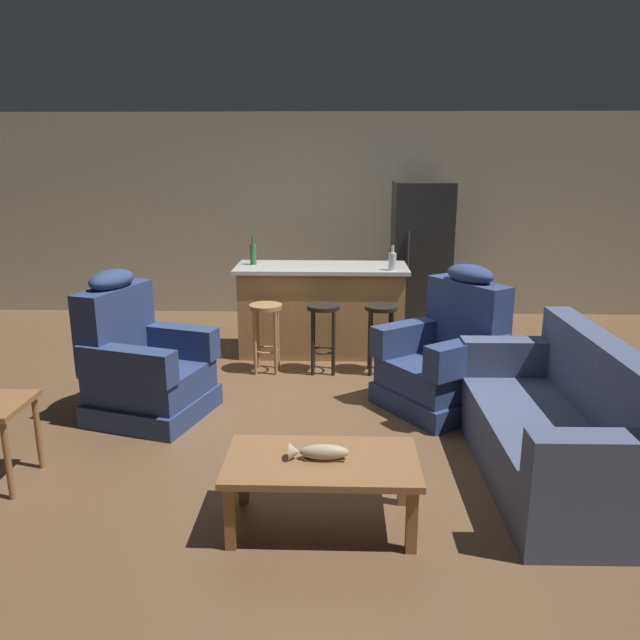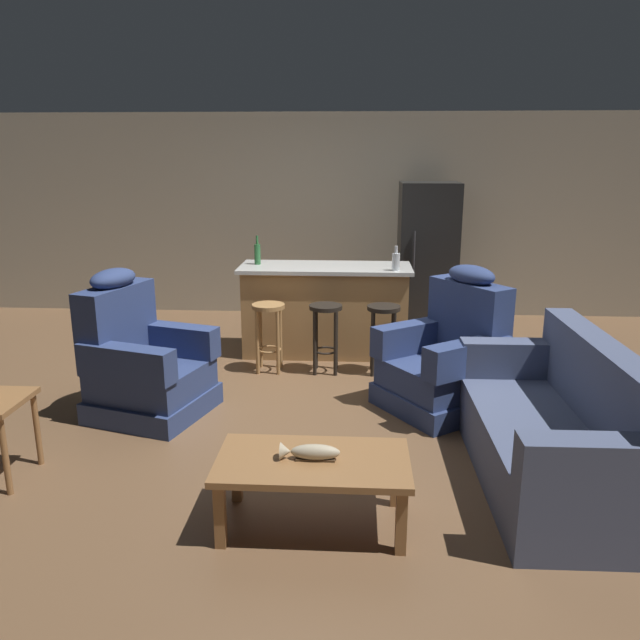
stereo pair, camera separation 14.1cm
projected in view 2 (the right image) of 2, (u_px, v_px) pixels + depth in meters
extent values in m
plane|color=brown|center=(317.00, 399.00, 5.48)|extent=(12.00, 12.00, 0.00)
cube|color=#A89E89|center=(332.00, 216.00, 8.16)|extent=(12.00, 0.05, 2.60)
cube|color=olive|center=(313.00, 462.00, 3.54)|extent=(1.10, 0.60, 0.04)
cube|color=olive|center=(220.00, 516.00, 3.39)|extent=(0.06, 0.06, 0.38)
cube|color=olive|center=(401.00, 522.00, 3.33)|extent=(0.06, 0.06, 0.38)
cube|color=olive|center=(237.00, 472.00, 3.85)|extent=(0.06, 0.06, 0.38)
cube|color=olive|center=(396.00, 477.00, 3.79)|extent=(0.06, 0.06, 0.38)
cube|color=#4C3823|center=(315.00, 458.00, 3.52)|extent=(0.22, 0.07, 0.01)
ellipsoid|color=tan|center=(315.00, 452.00, 3.51)|extent=(0.28, 0.09, 0.09)
cone|color=tan|center=(285.00, 451.00, 3.52)|extent=(0.06, 0.10, 0.10)
cube|color=#4C5675|center=(543.00, 465.00, 4.12)|extent=(0.86, 1.91, 0.20)
cube|color=#4C5675|center=(546.00, 436.00, 4.06)|extent=(0.86, 1.91, 0.22)
cube|color=#4C5675|center=(602.00, 384.00, 3.95)|extent=(0.22, 1.90, 0.52)
cube|color=#4C5675|center=(601.00, 464.00, 3.18)|extent=(0.84, 0.21, 0.28)
cube|color=#4C5675|center=(516.00, 358.00, 4.82)|extent=(0.84, 0.21, 0.28)
cube|color=navy|center=(154.00, 403.00, 5.17)|extent=(1.05, 1.05, 0.18)
cube|color=navy|center=(152.00, 379.00, 5.12)|extent=(0.98, 0.96, 0.24)
cube|color=navy|center=(117.00, 324.00, 5.10)|extent=(0.45, 0.79, 0.64)
ellipsoid|color=navy|center=(113.00, 279.00, 5.00)|extent=(0.39, 0.52, 0.16)
cube|color=navy|center=(175.00, 339.00, 5.34)|extent=(0.82, 0.40, 0.26)
cube|color=navy|center=(126.00, 363.00, 4.75)|extent=(0.82, 0.40, 0.26)
cube|color=navy|center=(438.00, 398.00, 5.27)|extent=(1.17, 1.17, 0.18)
cube|color=navy|center=(439.00, 375.00, 5.22)|extent=(1.09, 1.08, 0.24)
cube|color=navy|center=(469.00, 319.00, 5.26)|extent=(0.63, 0.76, 0.64)
ellipsoid|color=navy|center=(471.00, 275.00, 5.16)|extent=(0.48, 0.53, 0.16)
cube|color=navy|center=(468.00, 357.00, 4.87)|extent=(0.76, 0.61, 0.26)
cube|color=navy|center=(413.00, 337.00, 5.41)|extent=(0.76, 0.61, 0.26)
cylinder|color=olive|center=(5.00, 456.00, 3.89)|extent=(0.04, 0.04, 0.52)
cylinder|color=olive|center=(37.00, 429.00, 4.28)|extent=(0.04, 0.04, 0.52)
cube|color=#AD7F4C|center=(325.00, 312.00, 6.67)|extent=(1.71, 0.63, 0.91)
cube|color=silver|center=(325.00, 268.00, 6.54)|extent=(1.80, 0.70, 0.04)
cylinder|color=#A87A47|center=(268.00, 306.00, 6.04)|extent=(0.32, 0.32, 0.04)
torus|color=#A87A47|center=(269.00, 349.00, 6.15)|extent=(0.23, 0.23, 0.02)
cylinder|color=#A87A47|center=(257.00, 343.00, 6.03)|extent=(0.04, 0.04, 0.64)
cylinder|color=#A87A47|center=(278.00, 343.00, 6.02)|extent=(0.04, 0.04, 0.64)
cylinder|color=#A87A47|center=(260.00, 337.00, 6.23)|extent=(0.04, 0.04, 0.64)
cylinder|color=#A87A47|center=(280.00, 337.00, 6.22)|extent=(0.04, 0.04, 0.64)
cylinder|color=black|center=(326.00, 307.00, 6.01)|extent=(0.32, 0.32, 0.04)
torus|color=black|center=(326.00, 350.00, 6.12)|extent=(0.23, 0.23, 0.02)
cylinder|color=black|center=(315.00, 344.00, 6.00)|extent=(0.04, 0.04, 0.64)
cylinder|color=black|center=(335.00, 344.00, 5.99)|extent=(0.04, 0.04, 0.64)
cylinder|color=black|center=(316.00, 338.00, 6.20)|extent=(0.04, 0.04, 0.64)
cylinder|color=black|center=(336.00, 338.00, 6.18)|extent=(0.04, 0.04, 0.64)
cylinder|color=black|center=(384.00, 308.00, 5.97)|extent=(0.32, 0.32, 0.04)
torus|color=black|center=(383.00, 352.00, 6.09)|extent=(0.23, 0.23, 0.02)
cylinder|color=black|center=(373.00, 345.00, 5.97)|extent=(0.04, 0.04, 0.64)
cylinder|color=black|center=(394.00, 345.00, 5.96)|extent=(0.04, 0.04, 0.64)
cylinder|color=black|center=(372.00, 339.00, 6.16)|extent=(0.04, 0.04, 0.64)
cylinder|color=black|center=(393.00, 339.00, 6.15)|extent=(0.04, 0.04, 0.64)
cube|color=black|center=(427.00, 255.00, 7.65)|extent=(0.70, 0.66, 1.76)
cylinder|color=#333338|center=(414.00, 253.00, 7.30)|extent=(0.02, 0.02, 0.50)
cylinder|color=#2D6B38|center=(257.00, 254.00, 6.61)|extent=(0.07, 0.07, 0.21)
cylinder|color=#2D6B38|center=(257.00, 240.00, 6.57)|extent=(0.03, 0.03, 0.09)
cylinder|color=silver|center=(396.00, 262.00, 6.26)|extent=(0.08, 0.08, 0.18)
cylinder|color=silver|center=(396.00, 250.00, 6.22)|extent=(0.03, 0.03, 0.08)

